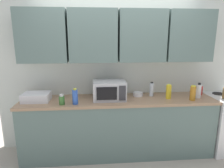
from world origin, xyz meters
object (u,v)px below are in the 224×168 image
Objects in this scene: bottle_white_jar at (199,91)px; bottle_red_sauce at (201,90)px; bottle_blue_cleaner at (75,97)px; bottle_clear_tall at (152,89)px; bottle_green_oil at (62,100)px; dish_rack at (37,97)px; microwave at (109,90)px; bowl_ceramic_small at (138,94)px; bottle_amber_vinegar at (193,93)px; bottle_yellow_mustard at (169,92)px.

bottle_white_jar is 0.22m from bottle_red_sauce.
bottle_clear_tall is at bearing 14.55° from bottle_blue_cleaner.
bottle_red_sauce is (2.17, 0.32, 0.01)m from bottle_green_oil.
bottle_white_jar is at bearing -13.36° from bottle_clear_tall.
bottle_red_sauce reaches higher than dish_rack.
dish_rack is 1.71× the size of bottle_blue_cleaner.
microwave is at bearing -0.30° from dish_rack.
bottle_green_oil is 0.97× the size of bowl_ceramic_small.
bottle_clear_tall reaches higher than bottle_blue_cleaner.
dish_rack is 1.69× the size of bottle_amber_vinegar.
bottle_clear_tall is at bearing -3.95° from bowl_ceramic_small.
microwave is 2.93× the size of bottle_red_sauce.
bottle_blue_cleaner is at bearing -158.64° from microwave.
bottle_amber_vinegar is 1.71m from bottle_blue_cleaner.
bottle_blue_cleaner is 1.01m from bowl_ceramic_small.
bottle_amber_vinegar is (0.54, -0.27, 0.00)m from bottle_clear_tall.
bottle_blue_cleaner is (0.58, -0.20, 0.05)m from dish_rack.
bottle_green_oil is (-0.67, -0.19, -0.07)m from microwave.
bottle_amber_vinegar reaches higher than bowl_ceramic_small.
bottle_yellow_mustard is at bearing -21.99° from bowl_ceramic_small.
bottle_green_oil is at bearing -26.83° from dish_rack.
microwave is 3.23× the size of bottle_green_oil.
bottle_blue_cleaner reaches higher than bottle_green_oil.
bottle_red_sauce is (1.50, 0.12, -0.06)m from microwave.
bottle_white_jar is at bearing 3.98° from bottle_green_oil.
bottle_clear_tall is 1.01× the size of bottle_blue_cleaner.
bottle_white_jar is (1.86, 0.14, 0.00)m from bottle_blue_cleaner.
bottle_red_sauce is (0.82, 0.01, -0.03)m from bottle_clear_tall.
bottle_clear_tall is at bearing 143.75° from bottle_yellow_mustard.
bottle_red_sauce is 1.04m from bowl_ceramic_small.
dish_rack is at bearing 153.17° from bottle_green_oil.
microwave reaches higher than bowl_ceramic_small.
bottle_green_oil is 1.18m from bowl_ceramic_small.
microwave is at bearing 177.82° from bottle_white_jar.
bottle_blue_cleaner is (-1.17, -0.30, -0.00)m from bottle_clear_tall.
bottle_red_sauce is at bearing 8.97° from bottle_blue_cleaner.
microwave reaches higher than bottle_yellow_mustard.
microwave is 1.51m from bottle_red_sauce.
bottle_blue_cleaner is 0.19m from bottle_green_oil.
bottle_yellow_mustard is 1.49× the size of bottle_green_oil.
bottle_blue_cleaner is at bearing -174.10° from bottle_yellow_mustard.
dish_rack is 0.44m from bottle_green_oil.
bowl_ceramic_small is (-0.21, 0.01, -0.08)m from bottle_clear_tall.
bottle_yellow_mustard reaches higher than bowl_ceramic_small.
bottle_blue_cleaner is 1.86m from bottle_white_jar.
bottle_green_oil is (-0.18, -0.00, -0.04)m from bottle_blue_cleaner.
bottle_amber_vinegar reaches higher than dish_rack.
bottle_clear_tall is 1.00× the size of bottle_amber_vinegar.
bottle_yellow_mustard is 0.94× the size of bottle_white_jar.
bottle_blue_cleaner is at bearing -161.56° from bowl_ceramic_small.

